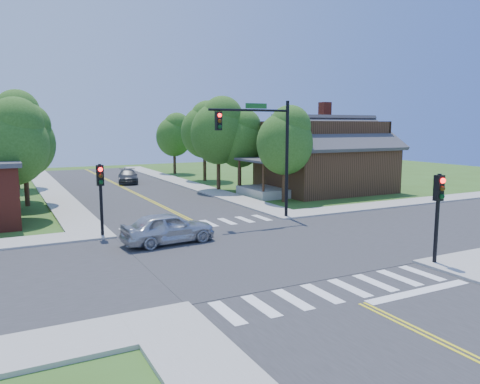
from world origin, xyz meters
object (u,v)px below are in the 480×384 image
car_dgrey (128,177)px  signal_mast_ne (263,140)px  signal_pole_nw (101,187)px  car_silver (168,229)px  signal_pole_se (438,202)px  house_ne (324,153)px

car_dgrey → signal_mast_ne: bearing=-70.5°
signal_pole_nw → car_silver: (2.59, -2.77, -1.89)m
signal_pole_nw → car_silver: bearing=-47.0°
signal_mast_ne → car_silver: size_ratio=1.55×
signal_pole_se → house_ne: bearing=64.4°
house_ne → car_dgrey: 19.52m
signal_pole_nw → car_silver: 4.24m
signal_pole_nw → car_dgrey: bearing=72.8°
signal_mast_ne → signal_pole_nw: signal_mast_ne is taller
signal_mast_ne → car_silver: 8.51m
signal_pole_se → house_ne: house_ne is taller
signal_pole_se → car_dgrey: bearing=97.4°
signal_pole_se → signal_pole_nw: size_ratio=1.00×
signal_pole_nw → signal_pole_se: bearing=-45.0°
house_ne → signal_pole_nw: bearing=-157.3°
signal_mast_ne → signal_pole_nw: 9.76m
signal_pole_nw → car_dgrey: (6.84, 22.13, -2.00)m
house_ne → car_silver: (-18.12, -11.43, -2.56)m
signal_pole_nw → house_ne: (20.71, 8.66, 0.67)m
signal_pole_nw → car_dgrey: 23.25m
house_ne → car_dgrey: house_ne is taller
house_ne → car_silver: bearing=-147.7°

